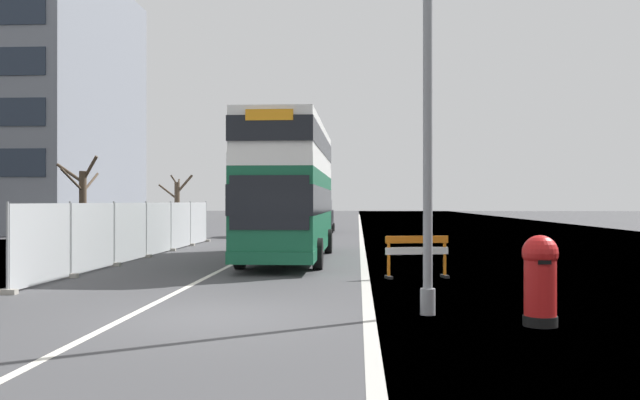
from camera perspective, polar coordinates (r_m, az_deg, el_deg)
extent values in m
cube|color=#424244|center=(12.96, -9.04, -9.93)|extent=(140.00, 280.00, 0.10)
cube|color=#B2AFA8|center=(12.67, 4.19, -9.95)|extent=(0.24, 196.00, 0.01)
cube|color=silver|center=(13.37, -15.76, -9.42)|extent=(0.16, 168.00, 0.01)
cube|color=#145638|center=(24.92, -2.51, -1.01)|extent=(2.56, 11.47, 2.84)
cube|color=white|center=(24.95, -2.51, 2.71)|extent=(2.56, 11.47, 0.40)
cube|color=white|center=(25.01, -2.51, 4.71)|extent=(2.53, 11.35, 1.35)
cube|color=black|center=(24.92, -2.51, -0.03)|extent=(2.58, 11.58, 0.91)
cube|color=black|center=(25.01, -2.51, 4.71)|extent=(2.57, 11.53, 0.74)
cube|color=black|center=(19.21, -4.32, -0.22)|extent=(2.30, 0.07, 1.56)
cube|color=orange|center=(19.37, -4.32, 7.22)|extent=(1.37, 0.07, 0.32)
cube|color=#145638|center=(24.97, -2.51, -3.86)|extent=(2.58, 11.58, 0.36)
cylinder|color=black|center=(21.64, -6.80, -4.51)|extent=(0.31, 1.00, 1.00)
cylinder|color=black|center=(21.34, -0.18, -4.57)|extent=(0.31, 1.00, 1.00)
cylinder|color=black|center=(28.25, -4.36, -3.48)|extent=(0.31, 1.00, 1.00)
cylinder|color=black|center=(28.02, 0.71, -3.51)|extent=(0.31, 1.00, 1.00)
cylinder|color=gray|center=(13.15, 9.11, 9.85)|extent=(0.18, 0.18, 8.87)
cylinder|color=gray|center=(13.09, 9.12, -8.50)|extent=(0.29, 0.29, 0.50)
cylinder|color=black|center=(12.43, 18.15, -9.70)|extent=(0.59, 0.59, 0.18)
cylinder|color=red|center=(12.34, 18.15, -6.79)|extent=(0.55, 0.55, 1.09)
sphere|color=red|center=(12.28, 18.15, -4.27)|extent=(0.61, 0.61, 0.61)
cube|color=black|center=(12.02, 18.50, -5.03)|extent=(0.22, 0.03, 0.07)
cube|color=orange|center=(19.11, 8.21, -3.33)|extent=(1.79, 0.45, 0.20)
cube|color=white|center=(19.13, 8.21, -4.29)|extent=(1.79, 0.45, 0.20)
cube|color=orange|center=(18.93, 5.84, -5.01)|extent=(0.08, 0.08, 1.09)
cube|color=black|center=(18.98, 5.84, -6.53)|extent=(0.23, 0.46, 0.08)
cube|color=orange|center=(19.40, 10.52, -4.89)|extent=(0.08, 0.08, 1.09)
cube|color=black|center=(19.45, 10.52, -6.37)|extent=(0.23, 0.46, 0.08)
cube|color=#A8AAAD|center=(18.73, -22.50, -3.41)|extent=(0.04, 3.26, 2.06)
cube|color=#A8AAAD|center=(21.84, -18.62, -2.95)|extent=(0.04, 3.26, 2.06)
cube|color=#A8AAAD|center=(25.02, -15.72, -2.59)|extent=(0.04, 3.26, 2.06)
cube|color=#A8AAAD|center=(28.26, -13.48, -2.30)|extent=(0.04, 3.26, 2.06)
cube|color=#A8AAAD|center=(31.53, -11.70, -2.08)|extent=(0.04, 3.26, 2.06)
cube|color=#A8AAAD|center=(34.82, -10.26, -1.89)|extent=(0.04, 3.26, 2.06)
cylinder|color=#939699|center=(17.22, -24.96, -3.70)|extent=(0.06, 0.06, 2.16)
cube|color=gray|center=(17.31, -24.96, -7.07)|extent=(0.44, 0.20, 0.12)
cylinder|color=#939699|center=(20.27, -20.41, -3.16)|extent=(0.06, 0.06, 2.16)
cube|color=gray|center=(20.35, -20.41, -6.03)|extent=(0.44, 0.20, 0.12)
cylinder|color=#939699|center=(23.42, -17.07, -2.75)|extent=(0.06, 0.06, 2.16)
cube|color=gray|center=(23.49, -17.07, -5.24)|extent=(0.44, 0.20, 0.12)
cylinder|color=#939699|center=(26.64, -14.53, -2.44)|extent=(0.06, 0.06, 2.16)
cube|color=gray|center=(26.70, -14.53, -4.62)|extent=(0.44, 0.20, 0.12)
cylinder|color=#939699|center=(29.89, -12.54, -2.18)|extent=(0.06, 0.06, 2.16)
cube|color=gray|center=(29.94, -12.54, -4.13)|extent=(0.44, 0.20, 0.12)
cylinder|color=#939699|center=(33.17, -10.94, -1.98)|extent=(0.06, 0.06, 2.16)
cube|color=gray|center=(33.22, -10.94, -3.74)|extent=(0.44, 0.20, 0.12)
cylinder|color=#939699|center=(36.48, -9.64, -1.81)|extent=(0.06, 0.06, 2.16)
cube|color=gray|center=(36.52, -9.64, -3.41)|extent=(0.44, 0.20, 0.12)
cube|color=slate|center=(41.46, -5.24, -2.07)|extent=(1.85, 3.88, 1.12)
cube|color=black|center=(41.44, -5.24, -0.78)|extent=(1.70, 2.13, 0.75)
cylinder|color=black|center=(42.54, -3.77, -2.62)|extent=(0.20, 0.60, 0.60)
cylinder|color=black|center=(42.81, -6.23, -2.60)|extent=(0.20, 0.60, 0.60)
cylinder|color=black|center=(40.16, -4.19, -2.77)|extent=(0.20, 0.60, 0.60)
cylinder|color=black|center=(40.44, -6.79, -2.75)|extent=(0.20, 0.60, 0.60)
cube|color=black|center=(47.17, -0.06, -1.69)|extent=(1.85, 4.19, 1.37)
cube|color=black|center=(47.15, -0.06, -0.42)|extent=(1.70, 2.30, 0.72)
cylinder|color=black|center=(48.44, 1.12, -2.32)|extent=(0.20, 0.60, 0.60)
cylinder|color=black|center=(48.54, -1.06, -2.31)|extent=(0.20, 0.60, 0.60)
cylinder|color=black|center=(45.85, 1.01, -2.44)|extent=(0.20, 0.60, 0.60)
cylinder|color=black|center=(45.96, -1.30, -2.43)|extent=(0.20, 0.60, 0.60)
cube|color=slate|center=(56.55, -2.44, -1.47)|extent=(1.73, 4.19, 1.29)
cube|color=black|center=(56.53, -2.44, -0.43)|extent=(1.59, 2.30, 0.75)
cylinder|color=black|center=(57.78, -1.46, -1.96)|extent=(0.20, 0.60, 0.60)
cylinder|color=black|center=(57.95, -3.17, -1.95)|extent=(0.20, 0.60, 0.60)
cylinder|color=black|center=(55.19, -1.68, -2.05)|extent=(0.20, 0.60, 0.60)
cylinder|color=black|center=(55.37, -3.47, -2.04)|extent=(0.20, 0.60, 0.60)
cylinder|color=#4C3D2D|center=(40.75, -19.45, -0.41)|extent=(0.42, 0.42, 3.89)
cylinder|color=#4C3D2D|center=(40.56, -18.92, 2.53)|extent=(1.05, 0.36, 1.50)
cylinder|color=#4C3D2D|center=(41.65, -18.87, 1.39)|extent=(0.23, 2.04, 1.27)
cylinder|color=#4C3D2D|center=(41.29, -20.41, 2.13)|extent=(1.80, 0.58, 1.19)
cylinder|color=#4C3D2D|center=(39.99, -20.25, 1.59)|extent=(0.59, 1.96, 1.31)
cylinder|color=#4C3D2D|center=(56.82, -12.01, -0.39)|extent=(0.43, 0.43, 3.76)
cylinder|color=#4C3D2D|center=(56.86, -11.39, 1.35)|extent=(1.38, 0.59, 1.58)
cylinder|color=#4C3D2D|center=(57.57, -11.93, 0.93)|extent=(0.38, 1.59, 1.73)
cylinder|color=#4C3D2D|center=(57.00, -12.75, 0.68)|extent=(1.61, 0.23, 1.29)
cylinder|color=#4C3D2D|center=(56.34, -12.25, 1.67)|extent=(0.34, 1.20, 0.82)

